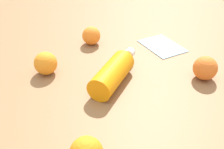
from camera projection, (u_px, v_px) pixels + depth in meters
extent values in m
plane|color=olive|center=(107.00, 94.00, 0.83)|extent=(2.40, 2.40, 0.00)
cylinder|color=orange|center=(112.00, 74.00, 0.85)|extent=(0.12, 0.20, 0.07)
cone|color=orange|center=(126.00, 57.00, 0.94)|extent=(0.08, 0.06, 0.07)
cylinder|color=white|center=(130.00, 53.00, 0.96)|extent=(0.04, 0.03, 0.03)
sphere|color=orange|center=(91.00, 36.00, 1.08)|extent=(0.07, 0.07, 0.07)
sphere|color=orange|center=(205.00, 68.00, 0.88)|extent=(0.08, 0.08, 0.08)
sphere|color=orange|center=(46.00, 63.00, 0.90)|extent=(0.08, 0.08, 0.08)
cube|color=#99BFD8|center=(162.00, 46.00, 1.08)|extent=(0.20, 0.18, 0.01)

